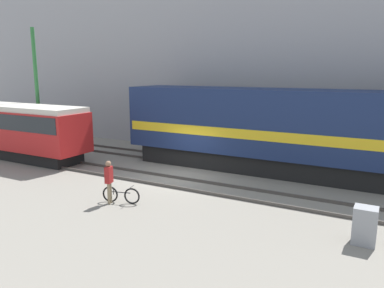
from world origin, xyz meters
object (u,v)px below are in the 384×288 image
Objects in this scene: freight_locomotive at (284,130)px; signal_box at (365,226)px; bicycle at (121,195)px; utility_pole_left at (37,91)px; person at (109,178)px; streetcar at (22,128)px.

freight_locomotive reaches higher than signal_box.
freight_locomotive is at bearing 59.09° from bicycle.
utility_pole_left is at bearing 166.92° from signal_box.
bicycle is at bearing -120.91° from freight_locomotive.
bicycle is at bearing -175.19° from signal_box.
bicycle is 0.88m from person.
freight_locomotive is 9.36m from person.
utility_pole_left is at bearing 152.37° from person.
person is (-4.94, -7.86, -1.24)m from freight_locomotive.
freight_locomotive is 9.09m from bicycle.
freight_locomotive is 15.57m from streetcar.
streetcar is 5.18× the size of person.
bicycle is at bearing 33.35° from person.
utility_pole_left is at bearing -172.46° from freight_locomotive.
utility_pole_left reaches higher than person.
utility_pole_left is 21.23m from signal_box.
bicycle is 0.89× the size of person.
freight_locomotive is at bearing 123.20° from signal_box.
bicycle is 0.20× the size of utility_pole_left.
person reaches higher than bicycle.
freight_locomotive reaches higher than bicycle.
signal_box reaches higher than bicycle.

